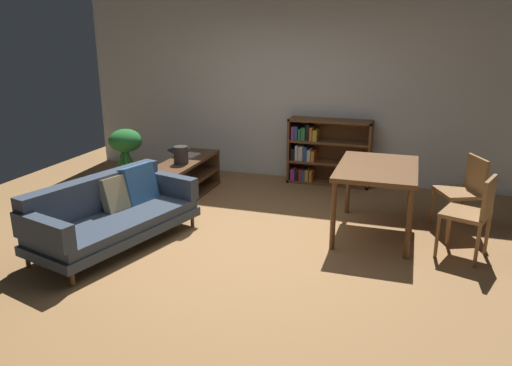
{
  "coord_description": "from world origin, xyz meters",
  "views": [
    {
      "loc": [
        1.75,
        -4.63,
        2.2
      ],
      "look_at": [
        0.24,
        0.08,
        0.68
      ],
      "focal_mm": 34.4,
      "sensor_mm": 36.0,
      "label": 1
    }
  ],
  "objects": [
    {
      "name": "desk_speaker",
      "position": [
        -1.13,
        1.07,
        0.64
      ],
      "size": [
        0.19,
        0.19,
        0.24
      ],
      "color": "#2D2823",
      "rests_on": "media_console"
    },
    {
      "name": "bookshelf",
      "position": [
        0.52,
        2.51,
        0.48
      ],
      "size": [
        1.22,
        0.33,
        0.98
      ],
      "color": "brown",
      "rests_on": "ground_plane"
    },
    {
      "name": "open_laptop",
      "position": [
        -1.27,
        1.51,
        0.55
      ],
      "size": [
        0.42,
        0.33,
        0.09
      ],
      "color": "silver",
      "rests_on": "media_console"
    },
    {
      "name": "dining_chair_far",
      "position": [
        2.39,
        1.13,
        0.5
      ],
      "size": [
        0.56,
        0.59,
        0.87
      ],
      "color": "olive",
      "rests_on": "ground_plane"
    },
    {
      "name": "media_console",
      "position": [
        -1.17,
        1.28,
        0.26
      ],
      "size": [
        0.46,
        1.36,
        0.52
      ],
      "color": "#56351E",
      "rests_on": "ground_plane"
    },
    {
      "name": "dining_chair_near",
      "position": [
        2.41,
        0.37,
        0.5
      ],
      "size": [
        0.54,
        0.54,
        0.86
      ],
      "color": "olive",
      "rests_on": "ground_plane"
    },
    {
      "name": "back_wall_panel",
      "position": [
        0.0,
        2.7,
        1.35
      ],
      "size": [
        6.8,
        0.1,
        2.7
      ],
      "primitive_type": "cube",
      "color": "silver",
      "rests_on": "ground_plane"
    },
    {
      "name": "fabric_couch",
      "position": [
        -1.23,
        -0.41,
        0.35
      ],
      "size": [
        1.25,
        1.98,
        0.76
      ],
      "color": "brown",
      "rests_on": "ground_plane"
    },
    {
      "name": "potted_floor_plant",
      "position": [
        -2.14,
        1.35,
        0.61
      ],
      "size": [
        0.47,
        0.47,
        0.88
      ],
      "color": "#333338",
      "rests_on": "ground_plane"
    },
    {
      "name": "ground_plane",
      "position": [
        0.0,
        0.0,
        0.0
      ],
      "size": [
        8.16,
        8.16,
        0.0
      ],
      "primitive_type": "plane",
      "color": "#9E7042"
    },
    {
      "name": "dining_table",
      "position": [
        1.44,
        0.72,
        0.71
      ],
      "size": [
        0.85,
        1.25,
        0.79
      ],
      "color": "brown",
      "rests_on": "ground_plane"
    }
  ]
}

